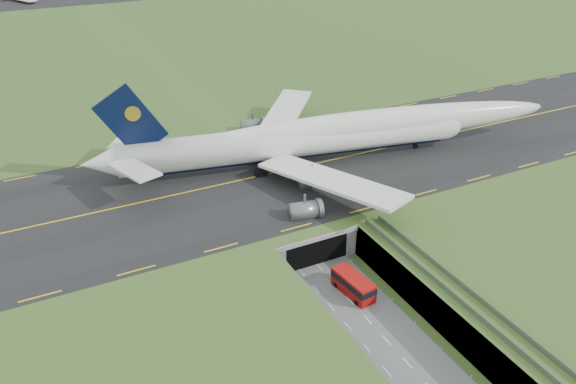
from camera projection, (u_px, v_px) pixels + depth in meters
ground at (340, 291)px, 92.37m from camera, size 900.00×900.00×0.00m
airfield_deck at (341, 276)px, 90.93m from camera, size 800.00×800.00×6.00m
trench_road at (366, 318)px, 86.43m from camera, size 12.00×75.00×0.20m
taxiway at (258, 177)px, 115.34m from camera, size 800.00×44.00×0.18m
tunnel_portal at (294, 226)px, 103.88m from camera, size 17.00×22.30×6.00m
guideway at (479, 316)px, 79.14m from camera, size 3.00×53.00×7.05m
jumbo_jet at (328, 136)px, 119.57m from camera, size 103.01×63.97×21.53m
shuttle_tram at (353, 285)px, 90.89m from camera, size 4.02×8.43×3.30m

